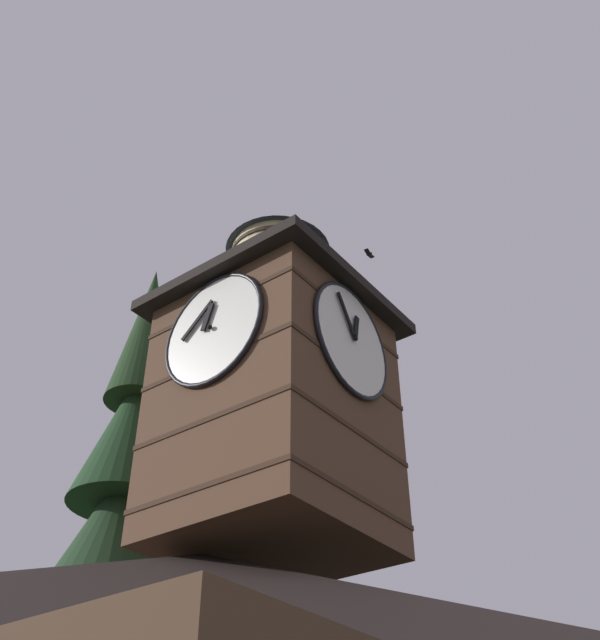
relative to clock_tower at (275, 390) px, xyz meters
The scene contains 3 objects.
clock_tower is the anchor object (origin of this frame).
flying_bird_high 9.03m from the clock_tower, behind, with size 0.48×0.20×0.11m.
flying_bird_low 7.81m from the clock_tower, 138.19° to the right, with size 0.48×0.48×0.15m.
Camera 1 is at (10.19, 7.50, 2.25)m, focal length 43.84 mm.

